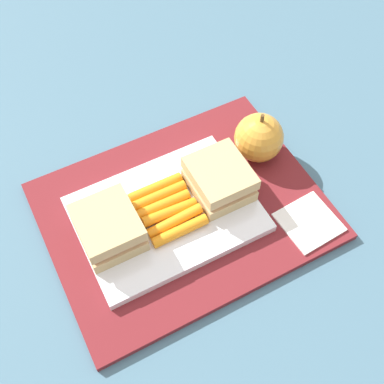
{
  "coord_description": "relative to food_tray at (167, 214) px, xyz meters",
  "views": [
    {
      "loc": [
        -0.15,
        -0.31,
        0.57
      ],
      "look_at": [
        0.01,
        0.0,
        0.04
      ],
      "focal_mm": 46.3,
      "sensor_mm": 36.0,
      "label": 1
    }
  ],
  "objects": [
    {
      "name": "ground_plane",
      "position": [
        0.03,
        0.0,
        -0.02
      ],
      "size": [
        2.4,
        2.4,
        0.0
      ],
      "primitive_type": "plane",
      "color": "#42667A"
    },
    {
      "name": "lunchbag_mat",
      "position": [
        0.03,
        0.0,
        -0.01
      ],
      "size": [
        0.36,
        0.28,
        0.01
      ],
      "primitive_type": "cube",
      "color": "maroon",
      "rests_on": "ground_plane"
    },
    {
      "name": "food_tray",
      "position": [
        0.0,
        0.0,
        0.0
      ],
      "size": [
        0.23,
        0.17,
        0.01
      ],
      "primitive_type": "cube",
      "color": "white",
      "rests_on": "lunchbag_mat"
    },
    {
      "name": "sandwich_half_left",
      "position": [
        -0.08,
        0.0,
        0.03
      ],
      "size": [
        0.07,
        0.08,
        0.04
      ],
      "color": "tan",
      "rests_on": "food_tray"
    },
    {
      "name": "sandwich_half_right",
      "position": [
        0.08,
        0.0,
        0.03
      ],
      "size": [
        0.07,
        0.08,
        0.04
      ],
      "color": "tan",
      "rests_on": "food_tray"
    },
    {
      "name": "carrot_sticks_bundle",
      "position": [
        0.0,
        0.0,
        0.01
      ],
      "size": [
        0.08,
        0.09,
        0.02
      ],
      "color": "orange",
      "rests_on": "food_tray"
    },
    {
      "name": "apple",
      "position": [
        0.16,
        0.04,
        0.03
      ],
      "size": [
        0.07,
        0.07,
        0.08
      ],
      "color": "gold",
      "rests_on": "lunchbag_mat"
    },
    {
      "name": "paper_napkin",
      "position": [
        0.16,
        -0.1,
        -0.0
      ],
      "size": [
        0.07,
        0.07,
        0.0
      ],
      "primitive_type": "cube",
      "rotation": [
        0.0,
        0.0,
        0.06
      ],
      "color": "white",
      "rests_on": "lunchbag_mat"
    }
  ]
}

